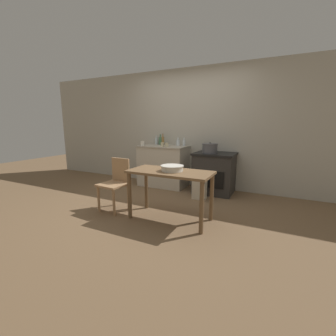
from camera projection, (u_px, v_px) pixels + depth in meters
The scene contains 17 objects.
ground_plane at pixel (156, 207), 3.79m from camera, with size 14.00×14.00×0.00m, color brown.
wall_back at pixel (191, 129), 4.94m from camera, with size 8.00×0.07×2.55m.
counter_cabinet at pixel (163, 166), 5.03m from camera, with size 1.08×0.62×0.90m.
stove at pixel (214, 173), 4.52m from camera, with size 0.79×0.67×0.81m.
work_table at pixel (170, 179), 3.19m from camera, with size 1.19×0.56×0.72m.
chair at pixel (116, 182), 3.61m from camera, with size 0.43×0.43×0.83m.
flour_sack at pixel (199, 189), 4.16m from camera, with size 0.25×0.17×0.37m, color beige.
stock_pot at pixel (210, 148), 4.38m from camera, with size 0.30×0.30×0.21m.
mixing_bowl_large at pixel (172, 168), 3.16m from camera, with size 0.32×0.32×0.08m.
bottle_far_left at pixel (163, 141), 5.04m from camera, with size 0.06×0.06×0.26m.
bottle_left at pixel (156, 141), 5.26m from camera, with size 0.06×0.06×0.21m.
bottle_mid_left at pixel (178, 142), 4.93m from camera, with size 0.07×0.07×0.18m.
bottle_center_left at pixel (184, 143), 4.90m from camera, with size 0.06×0.06×0.18m.
bottle_center at pixel (160, 141), 5.18m from camera, with size 0.08×0.08×0.24m.
cup_center_right at pixel (162, 144), 4.75m from camera, with size 0.07×0.07×0.09m, color beige.
cup_mid_right at pixel (167, 145), 4.69m from camera, with size 0.07×0.07×0.08m, color beige.
cup_right at pixel (143, 143), 4.94m from camera, with size 0.08×0.08×0.10m, color silver.
Camera 1 is at (1.77, -3.14, 1.38)m, focal length 24.00 mm.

